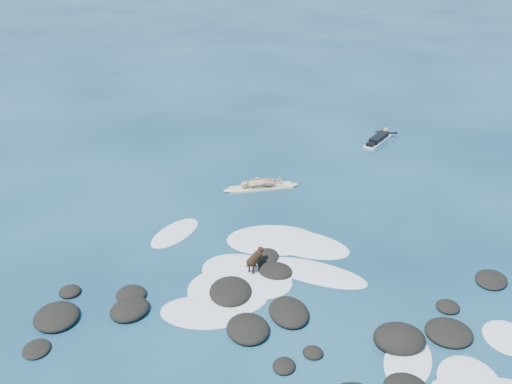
# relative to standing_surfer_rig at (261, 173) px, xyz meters

# --- Properties ---
(ground) EXTENTS (160.00, 160.00, 0.00)m
(ground) POSITION_rel_standing_surfer_rig_xyz_m (1.94, -6.10, -0.72)
(ground) COLOR #0A2642
(ground) RESTS_ON ground
(reef_rocks) EXTENTS (14.21, 7.45, 0.60)m
(reef_rocks) POSITION_rel_standing_surfer_rig_xyz_m (2.12, -8.51, -0.62)
(reef_rocks) COLOR black
(reef_rocks) RESTS_ON ground
(breaking_foam) EXTENTS (12.50, 8.08, 0.12)m
(breaking_foam) POSITION_rel_standing_surfer_rig_xyz_m (2.06, -6.31, -0.71)
(breaking_foam) COLOR white
(breaking_foam) RESTS_ON ground
(standing_surfer_rig) EXTENTS (3.08, 1.51, 1.82)m
(standing_surfer_rig) POSITION_rel_standing_surfer_rig_xyz_m (0.00, 0.00, 0.00)
(standing_surfer_rig) COLOR beige
(standing_surfer_rig) RESTS_ON ground
(paddling_surfer_rig) EXTENTS (1.70, 2.65, 0.47)m
(paddling_surfer_rig) POSITION_rel_standing_surfer_rig_xyz_m (4.91, 6.33, -0.56)
(paddling_surfer_rig) COLOR white
(paddling_surfer_rig) RESTS_ON ground
(dog) EXTENTS (0.51, 1.12, 0.73)m
(dog) POSITION_rel_standing_surfer_rig_xyz_m (0.86, -5.95, -0.24)
(dog) COLOR black
(dog) RESTS_ON ground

